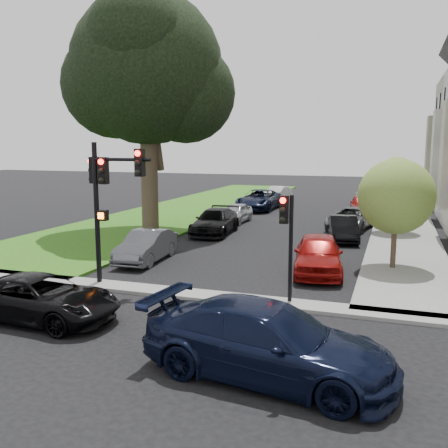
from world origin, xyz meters
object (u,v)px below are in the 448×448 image
(car_parked_1, at_px, (343,229))
(car_cross_near, at_px, (41,298))
(small_tree_c, at_px, (397,177))
(car_parked_4, at_px, (367,196))
(eucalyptus, at_px, (146,69))
(car_parked_9, at_px, (277,194))
(car_cross_far, at_px, (268,341))
(car_parked_3, at_px, (362,204))
(traffic_signal_main, at_px, (106,188))
(car_parked_8, at_px, (259,200))
(car_parked_2, at_px, (351,218))
(small_tree_a, at_px, (396,197))
(car_parked_5, at_px, (146,246))
(traffic_signal_secondary, at_px, (287,229))
(car_parked_6, at_px, (215,222))
(car_parked_7, at_px, (235,213))
(small_tree_b, at_px, (396,186))
(car_parked_0, at_px, (318,254))

(car_parked_1, bearing_deg, car_cross_near, -125.05)
(small_tree_c, xyz_separation_m, car_parked_4, (-2.30, 7.73, -2.09))
(eucalyptus, relative_size, car_parked_9, 3.40)
(eucalyptus, distance_m, car_parked_4, 23.36)
(car_cross_far, height_order, car_parked_3, car_cross_far)
(traffic_signal_main, bearing_deg, car_parked_8, 91.10)
(car_parked_3, relative_size, car_parked_8, 0.74)
(car_parked_3, relative_size, car_parked_9, 1.05)
(car_parked_2, xyz_separation_m, car_parked_9, (-7.63, 13.64, -0.00))
(small_tree_a, relative_size, car_parked_1, 1.14)
(traffic_signal_main, xyz_separation_m, car_parked_5, (-0.51, 3.80, -2.84))
(small_tree_c, xyz_separation_m, traffic_signal_secondary, (-3.16, -21.56, -0.36))
(car_parked_4, bearing_deg, traffic_signal_secondary, -93.33)
(small_tree_c, xyz_separation_m, car_parked_3, (-2.30, 0.94, -2.08))
(eucalyptus, bearing_deg, traffic_signal_main, -69.92)
(eucalyptus, distance_m, traffic_signal_secondary, 16.21)
(traffic_signal_main, height_order, car_cross_far, traffic_signal_main)
(car_parked_5, distance_m, car_parked_6, 7.34)
(car_parked_4, bearing_deg, car_parked_7, -120.34)
(small_tree_a, xyz_separation_m, car_parked_4, (-2.30, 23.56, -2.27))
(small_tree_b, relative_size, car_cross_near, 0.87)
(eucalyptus, xyz_separation_m, car_cross_near, (3.94, -14.30, -8.50))
(car_parked_3, bearing_deg, car_parked_5, -117.94)
(eucalyptus, height_order, car_parked_1, eucalyptus)
(traffic_signal_secondary, height_order, car_parked_1, traffic_signal_secondary)
(traffic_signal_secondary, relative_size, car_parked_6, 0.71)
(traffic_signal_main, xyz_separation_m, car_parked_3, (7.30, 22.46, -2.81))
(small_tree_c, relative_size, car_parked_8, 0.74)
(small_tree_a, height_order, car_parked_7, small_tree_a)
(small_tree_b, xyz_separation_m, small_tree_c, (0.00, 7.06, 0.08))
(car_parked_1, distance_m, car_parked_7, 8.34)
(eucalyptus, bearing_deg, traffic_signal_secondary, -45.77)
(traffic_signal_main, relative_size, car_parked_5, 1.25)
(car_cross_near, bearing_deg, car_parked_6, 1.99)
(car_parked_1, xyz_separation_m, car_parked_4, (0.23, 17.81, 0.06))
(car_parked_5, bearing_deg, car_parked_4, 69.01)
(car_parked_1, relative_size, car_parked_5, 0.96)
(small_tree_a, xyz_separation_m, small_tree_c, (-0.00, 15.84, -0.19))
(car_cross_far, distance_m, car_parked_9, 34.99)
(car_cross_near, bearing_deg, car_cross_far, -99.41)
(eucalyptus, xyz_separation_m, car_parked_5, (3.34, -6.73, -8.48))
(small_tree_c, distance_m, car_cross_near, 27.10)
(small_tree_c, relative_size, car_parked_1, 1.07)
(car_parked_0, distance_m, car_parked_2, 11.22)
(car_parked_7, height_order, car_parked_8, car_parked_8)
(car_parked_2, height_order, car_parked_5, car_parked_5)
(traffic_signal_secondary, height_order, car_parked_4, traffic_signal_secondary)
(car_parked_8, bearing_deg, car_parked_7, -86.74)
(car_parked_8, bearing_deg, eucalyptus, -104.74)
(eucalyptus, xyz_separation_m, small_tree_c, (13.45, 10.99, -6.36))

